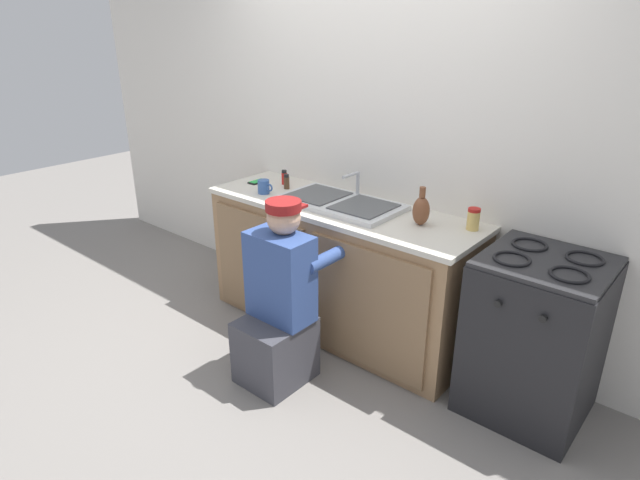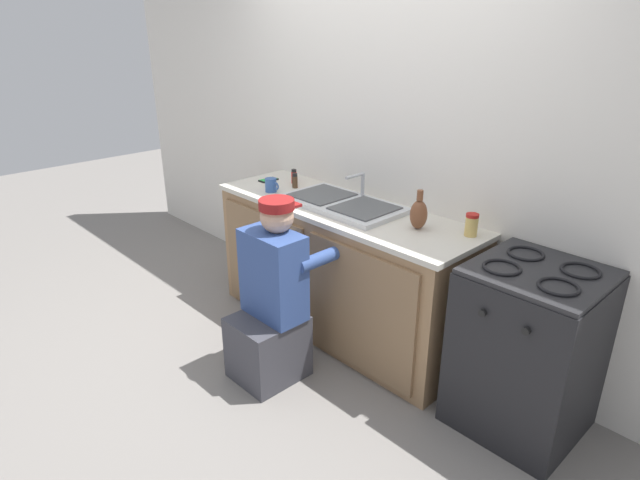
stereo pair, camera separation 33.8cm
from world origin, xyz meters
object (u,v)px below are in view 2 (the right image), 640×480
Objects in this scene: sink_double_basin at (343,203)px; stove_range at (527,349)px; cell_phone at (268,180)px; spice_bottle_red at (294,177)px; vase_decorative at (419,214)px; condiment_jar at (471,225)px; plumber_person at (272,306)px; coffee_mug at (271,185)px; spice_bottle_pepper at (295,181)px.

sink_double_basin is 0.87× the size of stove_range.
sink_double_basin is at bearing 179.91° from stove_range.
sink_double_basin is 5.71× the size of cell_phone.
vase_decorative reaches higher than spice_bottle_red.
spice_bottle_red is 0.82× the size of condiment_jar.
plumber_person is at bearing -151.49° from stove_range.
sink_double_basin is at bearing -10.45° from spice_bottle_red.
condiment_jar is at bearing 4.65° from cell_phone.
stove_range is at bearing -17.66° from condiment_jar.
cell_phone is (-1.37, -0.01, -0.08)m from vase_decorative.
sink_double_basin is 0.58m from vase_decorative.
vase_decorative is 1.80× the size of condiment_jar.
coffee_mug is at bearing -165.97° from sink_double_basin.
sink_double_basin is 0.72× the size of plumber_person.
condiment_jar is at bearing 47.41° from plumber_person.
stove_range reaches higher than cell_phone.
spice_bottle_pepper is (-0.60, 0.72, 0.49)m from plumber_person.
spice_bottle_red is (-0.69, 0.79, 0.49)m from plumber_person.
condiment_jar reaches higher than stove_range.
plumber_person reaches higher than condiment_jar.
coffee_mug is at bearing -79.49° from spice_bottle_red.
plumber_person is 10.52× the size of spice_bottle_pepper.
spice_bottle_pepper is 0.82× the size of condiment_jar.
spice_bottle_pepper is 0.75× the size of cell_phone.
spice_bottle_red is at bearing 142.04° from spice_bottle_pepper.
sink_double_basin is 0.58m from coffee_mug.
sink_double_basin is 0.82m from plumber_person.
spice_bottle_red is at bearing 131.37° from plumber_person.
plumber_person is 0.97m from coffee_mug.
vase_decorative is at bearing -4.20° from spice_bottle_red.
plumber_person is 1.16m from spice_bottle_red.
plumber_person is at bearing -125.05° from vase_decorative.
vase_decorative is (1.18, -0.09, 0.04)m from spice_bottle_red.
spice_bottle_red and spice_bottle_pepper have the same top height.
spice_bottle_red is 1.00× the size of spice_bottle_pepper.
plumber_person is at bearing -39.64° from coffee_mug.
stove_range is 0.72m from condiment_jar.
condiment_jar is at bearing 162.34° from stove_range.
sink_double_basin is 0.52m from spice_bottle_pepper.
cell_phone is at bearing 141.69° from plumber_person.
cell_phone is at bearing -174.83° from spice_bottle_pepper.
coffee_mug is 0.28m from cell_phone.
spice_bottle_red reaches higher than cell_phone.
cell_phone is (-0.79, 0.02, -0.01)m from sink_double_basin.
condiment_jar is at bearing 10.10° from sink_double_basin.
spice_bottle_pepper is 0.28m from cell_phone.
coffee_mug is at bearing 140.36° from plumber_person.
condiment_jar is at bearing 1.53° from spice_bottle_red.
cell_phone is (-0.23, 0.16, -0.04)m from coffee_mug.
cell_phone is (-0.18, -0.09, -0.04)m from spice_bottle_red.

